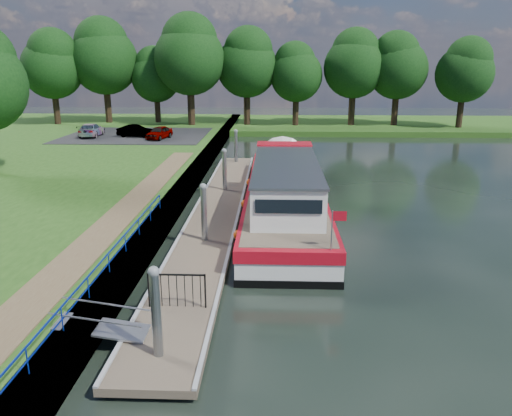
{
  "coord_description": "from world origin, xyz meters",
  "views": [
    {
      "loc": [
        3.05,
        -12.07,
        7.9
      ],
      "look_at": [
        2.2,
        10.15,
        1.4
      ],
      "focal_mm": 35.0,
      "sensor_mm": 36.0,
      "label": 1
    }
  ],
  "objects_px": {
    "car_a": "(159,132)",
    "car_c": "(91,130)",
    "pontoon": "(217,214)",
    "car_b": "(136,131)",
    "barge": "(284,190)"
  },
  "relations": [
    {
      "from": "car_a",
      "to": "car_c",
      "type": "bearing_deg",
      "value": -176.45
    },
    {
      "from": "pontoon",
      "to": "car_a",
      "type": "distance_m",
      "value": 23.92
    },
    {
      "from": "pontoon",
      "to": "car_b",
      "type": "bearing_deg",
      "value": 114.29
    },
    {
      "from": "car_b",
      "to": "car_c",
      "type": "xyz_separation_m",
      "value": [
        -4.5,
        0.18,
        0.05
      ]
    },
    {
      "from": "car_a",
      "to": "car_b",
      "type": "bearing_deg",
      "value": 169.6
    },
    {
      "from": "car_a",
      "to": "barge",
      "type": "bearing_deg",
      "value": -45.71
    },
    {
      "from": "car_a",
      "to": "car_c",
      "type": "height_order",
      "value": "car_c"
    },
    {
      "from": "barge",
      "to": "car_a",
      "type": "xyz_separation_m",
      "value": [
        -11.68,
        20.56,
        0.35
      ]
    },
    {
      "from": "pontoon",
      "to": "car_c",
      "type": "height_order",
      "value": "car_c"
    },
    {
      "from": "car_c",
      "to": "pontoon",
      "type": "bearing_deg",
      "value": 118.43
    },
    {
      "from": "car_b",
      "to": "pontoon",
      "type": "bearing_deg",
      "value": -150.31
    },
    {
      "from": "pontoon",
      "to": "car_a",
      "type": "xyz_separation_m",
      "value": [
        -8.08,
        22.48,
        1.26
      ]
    },
    {
      "from": "barge",
      "to": "car_c",
      "type": "height_order",
      "value": "barge"
    },
    {
      "from": "car_b",
      "to": "car_c",
      "type": "bearing_deg",
      "value": 93.14
    },
    {
      "from": "car_b",
      "to": "car_c",
      "type": "height_order",
      "value": "car_c"
    }
  ]
}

